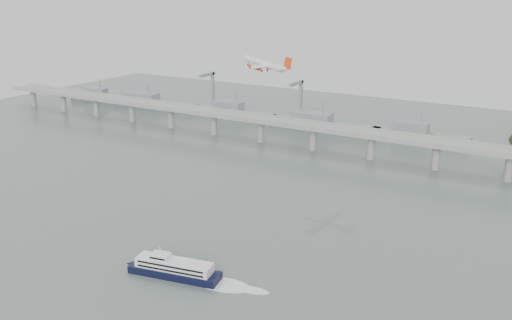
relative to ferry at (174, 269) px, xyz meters
The scene contains 5 objects.
ground 22.44m from the ferry, 91.79° to the left, with size 900.00×900.00×0.00m, color #55635F.
bridge 222.56m from the ferry, 90.48° to the left, with size 800.00×22.00×23.90m.
distant_fleet 326.86m from the ferry, 118.52° to the left, with size 453.00×60.90×40.00m.
ferry is the anchor object (origin of this frame).
airliner 149.93m from the ferry, 99.93° to the left, with size 40.86×37.31×10.96m.
Camera 1 is at (148.30, -198.33, 129.67)m, focal length 38.00 mm.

